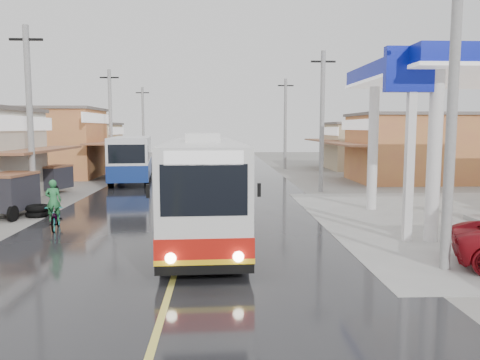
{
  "coord_description": "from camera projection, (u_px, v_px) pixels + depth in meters",
  "views": [
    {
      "loc": [
        1.15,
        -11.63,
        3.68
      ],
      "look_at": [
        1.98,
        7.34,
        1.57
      ],
      "focal_mm": 35.0,
      "sensor_mm": 36.0,
      "label": 1
    }
  ],
  "objects": [
    {
      "name": "ground",
      "position": [
        175.0,
        273.0,
        11.9
      ],
      "size": [
        120.0,
        120.0,
        0.0
      ],
      "primitive_type": "plane",
      "color": "slate",
      "rests_on": "ground"
    },
    {
      "name": "road",
      "position": [
        200.0,
        192.0,
        26.79
      ],
      "size": [
        12.0,
        90.0,
        0.02
      ],
      "primitive_type": "cube",
      "color": "black",
      "rests_on": "ground"
    },
    {
      "name": "centre_line",
      "position": [
        200.0,
        192.0,
        26.79
      ],
      "size": [
        0.15,
        90.0,
        0.01
      ],
      "primitive_type": "cube",
      "color": "#D8CC4C",
      "rests_on": "road"
    },
    {
      "name": "utility_poles_left",
      "position": [
        81.0,
        191.0,
        27.48
      ],
      "size": [
        1.6,
        50.0,
        8.0
      ],
      "primitive_type": null,
      "color": "gray",
      "rests_on": "ground"
    },
    {
      "name": "utility_poles_right",
      "position": [
        321.0,
        192.0,
        27.1
      ],
      "size": [
        1.6,
        36.0,
        8.0
      ],
      "primitive_type": null,
      "color": "gray",
      "rests_on": "ground"
    },
    {
      "name": "coach_bus",
      "position": [
        203.0,
        186.0,
        16.22
      ],
      "size": [
        2.94,
        11.27,
        3.49
      ],
      "rotation": [
        0.0,
        0.0,
        0.04
      ],
      "color": "silver",
      "rests_on": "road"
    },
    {
      "name": "second_bus",
      "position": [
        132.0,
        158.0,
        32.1
      ],
      "size": [
        3.57,
        9.42,
        3.05
      ],
      "rotation": [
        0.0,
        0.0,
        0.12
      ],
      "color": "silver",
      "rests_on": "road"
    },
    {
      "name": "cyclist",
      "position": [
        55.0,
        213.0,
        16.92
      ],
      "size": [
        0.91,
        1.8,
        1.85
      ],
      "rotation": [
        0.0,
        0.0,
        0.19
      ],
      "color": "black",
      "rests_on": "ground"
    },
    {
      "name": "tricycle_near",
      "position": [
        10.0,
        192.0,
        19.36
      ],
      "size": [
        1.87,
        2.57,
        1.83
      ],
      "rotation": [
        0.0,
        0.0,
        -0.14
      ],
      "color": "#26262D",
      "rests_on": "ground"
    },
    {
      "name": "tricycle_far",
      "position": [
        54.0,
        177.0,
        26.41
      ],
      "size": [
        1.8,
        2.32,
        1.57
      ],
      "rotation": [
        0.0,
        0.0,
        -0.27
      ],
      "color": "#26262D",
      "rests_on": "ground"
    },
    {
      "name": "tyre_stack",
      "position": [
        38.0,
        211.0,
        19.48
      ],
      "size": [
        0.96,
        0.96,
        0.49
      ],
      "color": "black",
      "rests_on": "ground"
    }
  ]
}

